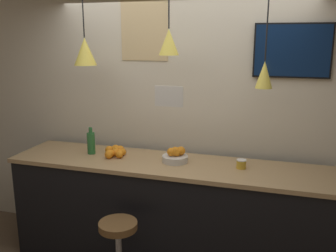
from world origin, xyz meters
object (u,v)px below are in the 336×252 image
at_px(juice_bottle, 91,143).
at_px(bar_stool, 119,251).
at_px(fruit_bowl, 175,156).
at_px(mounted_tv, 292,51).
at_px(spread_jar, 241,164).

bearing_deg(juice_bottle, bar_stool, -48.45).
relative_size(bar_stool, fruit_bowl, 2.82).
height_order(bar_stool, fruit_bowl, fruit_bowl).
bearing_deg(mounted_tv, bar_stool, -142.55).
xyz_separation_m(fruit_bowl, spread_jar, (0.61, -0.00, -0.02)).
bearing_deg(bar_stool, spread_jar, 34.38).
xyz_separation_m(juice_bottle, spread_jar, (1.48, 0.00, -0.07)).
distance_m(bar_stool, mounted_tv, 2.30).
xyz_separation_m(fruit_bowl, juice_bottle, (-0.87, -0.00, 0.06)).
bearing_deg(fruit_bowl, spread_jar, -0.06).
height_order(juice_bottle, mounted_tv, mounted_tv).
bearing_deg(bar_stool, mounted_tv, 37.45).
relative_size(juice_bottle, spread_jar, 3.09).
distance_m(fruit_bowl, spread_jar, 0.61).
distance_m(fruit_bowl, juice_bottle, 0.87).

